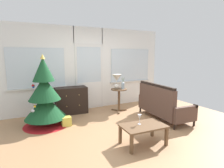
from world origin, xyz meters
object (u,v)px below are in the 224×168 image
(table_lamp, at_px, (117,80))
(side_table, at_px, (119,96))
(settee_sofa, at_px, (161,105))
(coffee_table, at_px, (143,128))
(christmas_tree, at_px, (45,98))
(flower_vase, at_px, (123,85))
(wine_glass, at_px, (140,117))
(gift_box, at_px, (66,121))
(dresser_cabinet, at_px, (71,100))

(table_lamp, bearing_deg, side_table, -33.69)
(table_lamp, bearing_deg, settee_sofa, -54.84)
(table_lamp, xyz_separation_m, coffee_table, (-0.53, -2.06, -0.65))
(christmas_tree, relative_size, flower_vase, 4.95)
(flower_vase, distance_m, wine_glass, 2.05)
(christmas_tree, distance_m, gift_box, 0.75)
(flower_vase, bearing_deg, settee_sofa, -58.41)
(table_lamp, height_order, gift_box, table_lamp)
(gift_box, bearing_deg, dresser_cabinet, 67.85)
(table_lamp, relative_size, wine_glass, 2.26)
(wine_glass, bearing_deg, dresser_cabinet, 105.95)
(side_table, distance_m, gift_box, 1.78)
(christmas_tree, height_order, table_lamp, christmas_tree)
(christmas_tree, bearing_deg, coffee_table, -50.38)
(dresser_cabinet, bearing_deg, flower_vase, -21.14)
(gift_box, bearing_deg, settee_sofa, -15.19)
(side_table, distance_m, coffee_table, 2.11)
(flower_vase, bearing_deg, coffee_table, -109.33)
(settee_sofa, bearing_deg, dresser_cabinet, 142.75)
(dresser_cabinet, xyz_separation_m, settee_sofa, (2.04, -1.55, -0.01))
(dresser_cabinet, bearing_deg, gift_box, -112.15)
(coffee_table, relative_size, wine_glass, 4.43)
(flower_vase, relative_size, gift_box, 1.56)
(dresser_cabinet, bearing_deg, wine_glass, -74.05)
(gift_box, bearing_deg, flower_vase, 10.97)
(christmas_tree, relative_size, wine_glass, 8.88)
(wine_glass, bearing_deg, coffee_table, -61.39)
(flower_vase, relative_size, coffee_table, 0.40)
(settee_sofa, distance_m, gift_box, 2.51)
(wine_glass, bearing_deg, table_lamp, 74.06)
(settee_sofa, height_order, wine_glass, settee_sofa)
(christmas_tree, xyz_separation_m, gift_box, (0.43, -0.24, -0.56))
(side_table, height_order, coffee_table, side_table)
(coffee_table, bearing_deg, table_lamp, 75.63)
(coffee_table, height_order, wine_glass, wine_glass)
(dresser_cabinet, height_order, coffee_table, dresser_cabinet)
(settee_sofa, bearing_deg, coffee_table, -143.57)
(table_lamp, distance_m, coffee_table, 2.23)
(side_table, bearing_deg, dresser_cabinet, 159.67)
(christmas_tree, xyz_separation_m, flower_vase, (2.23, 0.11, 0.14))
(christmas_tree, bearing_deg, side_table, 4.47)
(christmas_tree, bearing_deg, table_lamp, 5.70)
(dresser_cabinet, bearing_deg, settee_sofa, -37.25)
(wine_glass, bearing_deg, christmas_tree, 130.01)
(christmas_tree, distance_m, settee_sofa, 2.99)
(settee_sofa, distance_m, coffee_table, 1.62)
(side_table, bearing_deg, wine_glass, -107.86)
(flower_vase, xyz_separation_m, wine_glass, (-0.73, -1.89, -0.29))
(dresser_cabinet, xyz_separation_m, flower_vase, (1.43, -0.55, 0.43))
(side_table, xyz_separation_m, flower_vase, (0.10, -0.06, 0.32))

